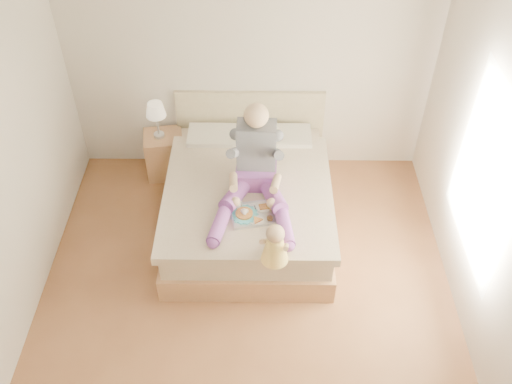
{
  "coord_description": "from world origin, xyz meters",
  "views": [
    {
      "loc": [
        0.13,
        -3.33,
        4.51
      ],
      "look_at": [
        0.08,
        0.69,
        0.76
      ],
      "focal_mm": 40.0,
      "sensor_mm": 36.0,
      "label": 1
    }
  ],
  "objects_px": {
    "nightstand": "(165,154)",
    "baby": "(275,246)",
    "adult": "(255,171)",
    "tray": "(253,213)",
    "bed": "(249,197)"
  },
  "relations": [
    {
      "from": "adult",
      "to": "tray",
      "type": "distance_m",
      "value": 0.41
    },
    {
      "from": "nightstand",
      "to": "baby",
      "type": "bearing_deg",
      "value": -65.02
    },
    {
      "from": "nightstand",
      "to": "bed",
      "type": "bearing_deg",
      "value": -46.82
    },
    {
      "from": "bed",
      "to": "baby",
      "type": "relative_size",
      "value": 5.3
    },
    {
      "from": "nightstand",
      "to": "tray",
      "type": "height_order",
      "value": "tray"
    },
    {
      "from": "nightstand",
      "to": "adult",
      "type": "xyz_separation_m",
      "value": [
        1.08,
        -1.0,
        0.62
      ]
    },
    {
      "from": "tray",
      "to": "bed",
      "type": "bearing_deg",
      "value": 84.62
    },
    {
      "from": "adult",
      "to": "tray",
      "type": "height_order",
      "value": "adult"
    },
    {
      "from": "bed",
      "to": "adult",
      "type": "bearing_deg",
      "value": -71.53
    },
    {
      "from": "baby",
      "to": "nightstand",
      "type": "bearing_deg",
      "value": 144.5
    },
    {
      "from": "adult",
      "to": "baby",
      "type": "height_order",
      "value": "adult"
    },
    {
      "from": "adult",
      "to": "bed",
      "type": "bearing_deg",
      "value": 111.06
    },
    {
      "from": "adult",
      "to": "baby",
      "type": "bearing_deg",
      "value": -75.4
    },
    {
      "from": "nightstand",
      "to": "baby",
      "type": "xyz_separation_m",
      "value": [
        1.26,
        -1.87,
        0.51
      ]
    },
    {
      "from": "nightstand",
      "to": "tray",
      "type": "distance_m",
      "value": 1.73
    }
  ]
}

